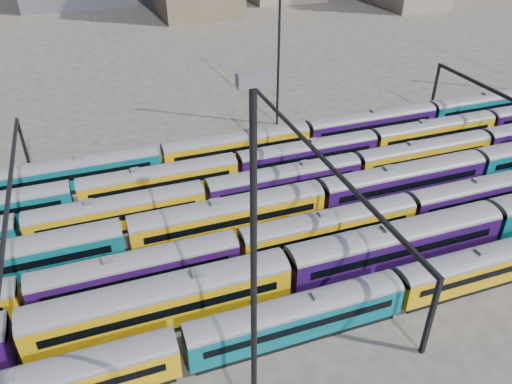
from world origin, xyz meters
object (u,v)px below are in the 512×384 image
object	(u,v)px
rake_1	(396,241)
mast_2	(254,283)
rake_0	(181,346)
rake_2	(238,245)

from	to	relation	value
rake_1	mast_2	bearing A→B (deg)	-147.17
rake_0	rake_1	size ratio (longest dim) A/B	1.01
rake_0	rake_1	bearing A→B (deg)	12.80
rake_0	rake_1	distance (m)	22.56
rake_0	mast_2	bearing A→B (deg)	-64.09
rake_0	mast_2	xyz separation A→B (m)	(3.40, -7.00, 11.53)
rake_1	mast_2	size ratio (longest dim) A/B	4.37
rake_2	mast_2	world-z (taller)	mast_2
rake_0	rake_2	world-z (taller)	rake_2
rake_2	mast_2	distance (m)	20.99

